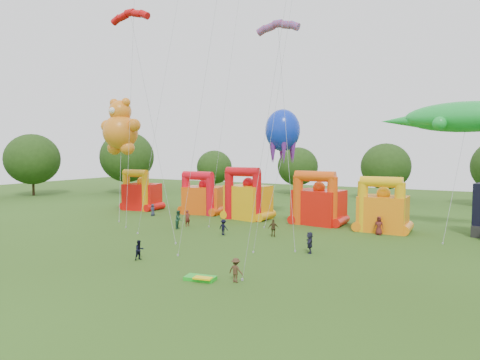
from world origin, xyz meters
The scene contains 22 objects.
ground centered at (0.00, 0.00, 0.00)m, with size 160.00×160.00×0.00m, color #2B4714.
tree_ring centered at (-1.20, 0.62, 6.26)m, with size 125.69×127.81×12.07m.
bouncy_castle_0 centered at (-20.20, 27.70, 2.20)m, with size 5.14×4.44×5.74m.
bouncy_castle_1 centered at (-10.38, 28.72, 2.16)m, with size 5.74×5.03×5.68m.
bouncy_castle_2 centered at (-3.19, 27.74, 2.44)m, with size 5.64×4.91×6.40m.
bouncy_castle_3 centered at (5.70, 28.23, 2.33)m, with size 5.75×4.92×6.13m.
bouncy_castle_4 centered at (13.01, 27.13, 2.21)m, with size 4.77×3.87×5.77m.
teddy_bear_kite centered at (-17.40, 20.91, 8.17)m, with size 6.14×5.70×15.02m.
gecko_kite centered at (20.02, 29.00, 9.12)m, with size 15.26×9.63×13.50m.
octopus_kite centered at (0.54, 28.95, 7.83)m, with size 4.30×9.69×13.56m.
parafoil_kites centered at (-2.46, 14.86, 11.32)m, with size 23.28×7.65×28.43m.
diamond_kites centered at (1.13, 15.40, 15.57)m, with size 19.18×21.77×36.71m.
folded_kite_bundle centered at (5.78, 4.09, 0.14)m, with size 2.14×1.35×0.31m.
spectator_0 centered at (-14.92, 23.93, 0.77)m, with size 0.75×0.49×1.54m, color #272C41.
spectator_1 centered at (-6.53, 19.87, 0.89)m, with size 0.65×0.43×1.79m, color maroon.
spectator_2 centered at (-6.49, 18.19, 0.99)m, with size 0.96×0.75×1.98m, color #1A422C.
spectator_3 centered at (-0.47, 17.48, 0.79)m, with size 1.02×0.58×1.57m, color black.
spectator_4 centered at (4.20, 19.17, 0.84)m, with size 0.99×0.41×1.69m, color #44341B.
spectator_5 centered at (9.55, 14.46, 0.88)m, with size 1.64×0.52×1.76m, color #212036.
spectator_6 centered at (13.06, 25.00, 0.93)m, with size 0.91×0.59×1.86m, color #591D19.
spectator_8 centered at (-1.23, 6.14, 0.77)m, with size 0.75×0.58×1.54m, color black.
spectator_9 centered at (8.00, 4.81, 0.79)m, with size 1.02×0.59×1.58m, color #452D1B.
Camera 1 is at (21.06, -18.58, 8.43)m, focal length 32.00 mm.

